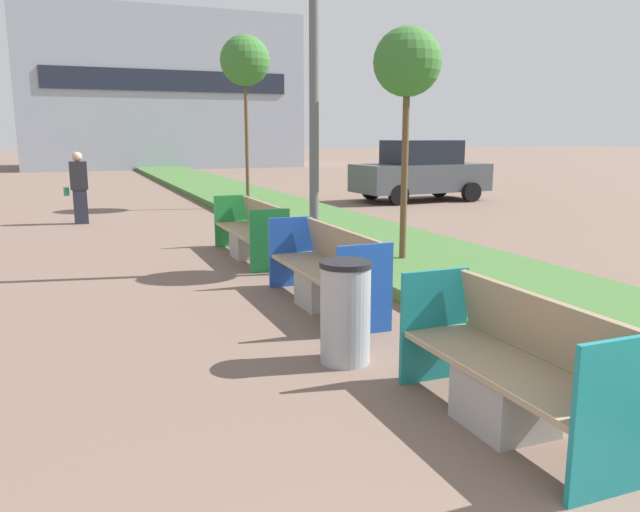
{
  "coord_description": "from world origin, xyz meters",
  "views": [
    {
      "loc": [
        -1.82,
        0.07,
        2.02
      ],
      "look_at": [
        0.9,
        6.84,
        0.6
      ],
      "focal_mm": 35.0,
      "sensor_mm": 36.0,
      "label": 1
    }
  ],
  "objects": [
    {
      "name": "parked_car_distant",
      "position": [
        8.32,
        16.93,
        0.91
      ],
      "size": [
        4.3,
        2.03,
        1.86
      ],
      "rotation": [
        0.0,
        0.0,
        0.06
      ],
      "color": "#474C51",
      "rests_on": "ground"
    },
    {
      "name": "litter_bin",
      "position": [
        0.39,
        4.96,
        0.47
      ],
      "size": [
        0.47,
        0.47,
        0.93
      ],
      "color": "#9EA0A5",
      "rests_on": "ground"
    },
    {
      "name": "sapling_tree_near",
      "position": [
        2.82,
        8.25,
        3.0
      ],
      "size": [
        0.99,
        0.99,
        3.54
      ],
      "color": "brown",
      "rests_on": "ground"
    },
    {
      "name": "pedestrian_walking",
      "position": [
        -1.61,
        15.41,
        0.83
      ],
      "size": [
        0.53,
        0.24,
        1.64
      ],
      "color": "#232633",
      "rests_on": "ground"
    },
    {
      "name": "planter_grass_strip",
      "position": [
        3.2,
        12.0,
        0.09
      ],
      "size": [
        2.8,
        120.0,
        0.18
      ],
      "color": "#426B33",
      "rests_on": "ground"
    },
    {
      "name": "building_backdrop",
      "position": [
        4.0,
        41.9,
        4.63
      ],
      "size": [
        16.53,
        8.24,
        9.27
      ],
      "color": "#939EAD",
      "rests_on": "ground"
    },
    {
      "name": "bench_teal_frame",
      "position": [
        0.94,
        3.38,
        0.36
      ],
      "size": [
        0.65,
        1.91,
        0.94
      ],
      "color": "#9E9B96",
      "rests_on": "ground"
    },
    {
      "name": "sapling_tree_far",
      "position": [
        2.82,
        17.03,
        3.96
      ],
      "size": [
        1.35,
        1.35,
        4.66
      ],
      "color": "brown",
      "rests_on": "ground"
    },
    {
      "name": "bench_green_frame",
      "position": [
        0.94,
        10.03,
        0.38
      ],
      "size": [
        0.65,
        2.41,
        0.94
      ],
      "color": "#9E9B96",
      "rests_on": "ground"
    },
    {
      "name": "bench_blue_frame",
      "position": [
        0.94,
        6.75,
        0.37
      ],
      "size": [
        0.65,
        2.3,
        0.94
      ],
      "color": "#9E9B96",
      "rests_on": "ground"
    }
  ]
}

